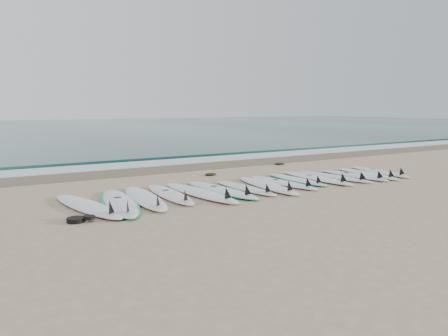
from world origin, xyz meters
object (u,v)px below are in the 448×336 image
surfboard_0 (88,206)px  surfboard_14 (380,171)px  surfboard_7 (268,185)px  leash_coil (79,219)px

surfboard_0 → surfboard_14: (8.73, 0.10, -0.01)m
surfboard_0 → surfboard_7: surfboard_0 is taller
surfboard_0 → surfboard_7: bearing=-10.0°
surfboard_0 → surfboard_7: (4.41, -0.02, -0.00)m
surfboard_0 → leash_coil: (-0.39, -0.90, -0.01)m
surfboard_0 → surfboard_14: size_ratio=1.12×
surfboard_7 → leash_coil: size_ratio=6.14×
leash_coil → surfboard_14: bearing=6.3°
surfboard_7 → surfboard_14: bearing=8.2°
surfboard_0 → surfboard_14: 8.73m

